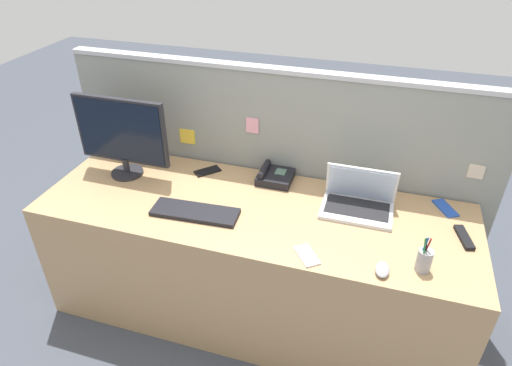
{
  "coord_description": "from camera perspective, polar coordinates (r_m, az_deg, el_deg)",
  "views": [
    {
      "loc": [
        0.57,
        -1.79,
        2.1
      ],
      "look_at": [
        0.0,
        0.05,
        0.87
      ],
      "focal_mm": 31.32,
      "sensor_mm": 36.0,
      "label": 1
    }
  ],
  "objects": [
    {
      "name": "computer_mouse_right_hand",
      "position": [
        2.01,
        15.83,
        -10.6
      ],
      "size": [
        0.06,
        0.1,
        0.03
      ],
      "primitive_type": "ellipsoid",
      "rotation": [
        0.0,
        0.0,
        0.02
      ],
      "color": "#9EA0A8",
      "rests_on": "desk"
    },
    {
      "name": "tv_remote",
      "position": [
        2.32,
        25.04,
        -6.31
      ],
      "size": [
        0.09,
        0.18,
        0.02
      ],
      "primitive_type": "cube",
      "rotation": [
        0.0,
        0.0,
        0.26
      ],
      "color": "black",
      "rests_on": "desk"
    },
    {
      "name": "pen_cup",
      "position": [
        2.05,
        20.68,
        -9.18
      ],
      "size": [
        0.06,
        0.06,
        0.18
      ],
      "color": "#99999E",
      "rests_on": "desk"
    },
    {
      "name": "cubicle_divider",
      "position": [
        2.68,
        2.3,
        0.68
      ],
      "size": [
        2.44,
        0.08,
        1.36
      ],
      "color": "gray",
      "rests_on": "ground_plane"
    },
    {
      "name": "desktop_monitor",
      "position": [
        2.59,
        -16.82,
        6.01
      ],
      "size": [
        0.54,
        0.18,
        0.46
      ],
      "color": "#232328",
      "rests_on": "desk"
    },
    {
      "name": "laptop",
      "position": [
        2.34,
        12.95,
        -2.08
      ],
      "size": [
        0.36,
        0.24,
        0.21
      ],
      "color": "silver",
      "rests_on": "desk"
    },
    {
      "name": "cell_phone_blue_case",
      "position": [
        2.5,
        23.03,
        -2.97
      ],
      "size": [
        0.13,
        0.17,
        0.01
      ],
      "primitive_type": "cube",
      "rotation": [
        0.0,
        0.0,
        0.51
      ],
      "color": "blue",
      "rests_on": "desk"
    },
    {
      "name": "cell_phone_white_slab",
      "position": [
        2.03,
        6.52,
        -9.18
      ],
      "size": [
        0.14,
        0.16,
        0.01
      ],
      "primitive_type": "cube",
      "rotation": [
        0.0,
        0.0,
        0.65
      ],
      "color": "silver",
      "rests_on": "desk"
    },
    {
      "name": "ground_plane",
      "position": [
        2.82,
        -0.31,
        -15.57
      ],
      "size": [
        10.0,
        10.0,
        0.0
      ],
      "primitive_type": "plane",
      "color": "#424751"
    },
    {
      "name": "desk_phone",
      "position": [
        2.52,
        2.33,
        0.89
      ],
      "size": [
        0.19,
        0.19,
        0.08
      ],
      "color": "black",
      "rests_on": "desk"
    },
    {
      "name": "desk",
      "position": [
        2.55,
        -0.34,
        -9.97
      ],
      "size": [
        2.25,
        0.75,
        0.75
      ],
      "primitive_type": "cube",
      "color": "tan",
      "rests_on": "ground_plane"
    },
    {
      "name": "keyboard_main",
      "position": [
        2.28,
        -7.79,
        -3.71
      ],
      "size": [
        0.45,
        0.17,
        0.02
      ],
      "primitive_type": "cube",
      "rotation": [
        0.0,
        0.0,
        0.06
      ],
      "color": "black",
      "rests_on": "desk"
    },
    {
      "name": "cell_phone_black_slab",
      "position": [
        2.62,
        -6.22,
        1.52
      ],
      "size": [
        0.15,
        0.16,
        0.01
      ],
      "primitive_type": "cube",
      "rotation": [
        0.0,
        0.0,
        -0.75
      ],
      "color": "black",
      "rests_on": "desk"
    }
  ]
}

